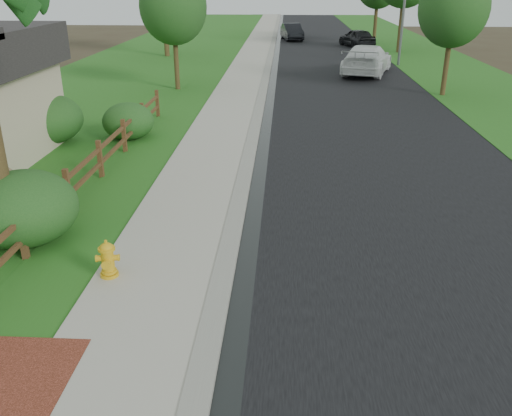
# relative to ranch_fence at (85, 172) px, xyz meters

# --- Properties ---
(ground) EXTENTS (120.00, 120.00, 0.00)m
(ground) POSITION_rel_ranch_fence_xyz_m (3.60, -6.40, -0.62)
(ground) COLOR #3A2F1F
(road) EXTENTS (8.00, 90.00, 0.02)m
(road) POSITION_rel_ranch_fence_xyz_m (8.20, 28.60, -0.61)
(road) COLOR black
(road) RESTS_ON ground
(curb) EXTENTS (0.40, 90.00, 0.12)m
(curb) POSITION_rel_ranch_fence_xyz_m (4.00, 28.60, -0.56)
(curb) COLOR gray
(curb) RESTS_ON ground
(wet_gutter) EXTENTS (0.50, 90.00, 0.00)m
(wet_gutter) POSITION_rel_ranch_fence_xyz_m (4.35, 28.60, -0.60)
(wet_gutter) COLOR black
(wet_gutter) RESTS_ON road
(sidewalk) EXTENTS (2.20, 90.00, 0.10)m
(sidewalk) POSITION_rel_ranch_fence_xyz_m (2.70, 28.60, -0.57)
(sidewalk) COLOR #ACA696
(sidewalk) RESTS_ON ground
(grass_strip) EXTENTS (1.60, 90.00, 0.06)m
(grass_strip) POSITION_rel_ranch_fence_xyz_m (0.80, 28.60, -0.59)
(grass_strip) COLOR #29601B
(grass_strip) RESTS_ON ground
(lawn_near) EXTENTS (9.00, 90.00, 0.04)m
(lawn_near) POSITION_rel_ranch_fence_xyz_m (-4.40, 28.60, -0.60)
(lawn_near) COLOR #29601B
(lawn_near) RESTS_ON ground
(verge_far) EXTENTS (6.00, 90.00, 0.04)m
(verge_far) POSITION_rel_ranch_fence_xyz_m (15.10, 28.60, -0.60)
(verge_far) COLOR #29601B
(verge_far) RESTS_ON ground
(brick_patch) EXTENTS (1.60, 2.40, 0.11)m
(brick_patch) POSITION_rel_ranch_fence_xyz_m (1.40, -7.40, -0.56)
(brick_patch) COLOR maroon
(brick_patch) RESTS_ON ground
(ranch_fence) EXTENTS (0.12, 16.92, 1.10)m
(ranch_fence) POSITION_rel_ranch_fence_xyz_m (0.00, 0.00, 0.00)
(ranch_fence) COLOR #4B3419
(ranch_fence) RESTS_ON ground
(fire_hydrant) EXTENTS (0.48, 0.39, 0.73)m
(fire_hydrant) POSITION_rel_ranch_fence_xyz_m (1.90, -4.28, -0.18)
(fire_hydrant) COLOR gold
(fire_hydrant) RESTS_ON sidewalk
(white_suv) EXTENTS (3.86, 6.11, 1.65)m
(white_suv) POSITION_rel_ranch_fence_xyz_m (9.77, 19.51, 0.23)
(white_suv) COLOR white
(white_suv) RESTS_ON road
(dark_car_mid) EXTENTS (2.89, 4.49, 1.42)m
(dark_car_mid) POSITION_rel_ranch_fence_xyz_m (10.80, 32.97, 0.11)
(dark_car_mid) COLOR black
(dark_car_mid) RESTS_ON road
(dark_car_far) EXTENTS (2.17, 4.45, 1.40)m
(dark_car_far) POSITION_rel_ranch_fence_xyz_m (5.60, 37.94, 0.10)
(dark_car_far) COLOR black
(dark_car_far) RESTS_ON road
(shrub_a) EXTENTS (1.69, 1.69, 1.03)m
(shrub_a) POSITION_rel_ranch_fence_xyz_m (-0.30, -2.80, -0.10)
(shrub_a) COLOR #1B4D1B
(shrub_a) RESTS_ON ground
(shrub_b) EXTENTS (2.46, 2.46, 1.56)m
(shrub_b) POSITION_rel_ranch_fence_xyz_m (-0.30, -2.79, 0.16)
(shrub_b) COLOR #1B4D1B
(shrub_b) RESTS_ON ground
(shrub_c) EXTENTS (2.09, 2.09, 1.27)m
(shrub_c) POSITION_rel_ranch_fence_xyz_m (-0.30, 5.21, 0.02)
(shrub_c) COLOR #1B4D1B
(shrub_c) RESTS_ON ground
(shrub_d) EXTENTS (3.14, 3.14, 1.68)m
(shrub_d) POSITION_rel_ranch_fence_xyz_m (-2.90, 4.53, 0.22)
(shrub_d) COLOR #1B4D1B
(shrub_d) RESTS_ON ground
(tree_near_left) EXTENTS (3.21, 3.21, 5.69)m
(tree_near_left) POSITION_rel_ranch_fence_xyz_m (-0.30, 14.25, 3.29)
(tree_near_left) COLOR #3E2B19
(tree_near_left) RESTS_ON ground
(tree_near_right) EXTENTS (3.14, 3.14, 5.65)m
(tree_near_right) POSITION_rel_ranch_fence_xyz_m (12.60, 13.47, 3.29)
(tree_near_right) COLOR #3E2B19
(tree_near_right) RESTS_ON ground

